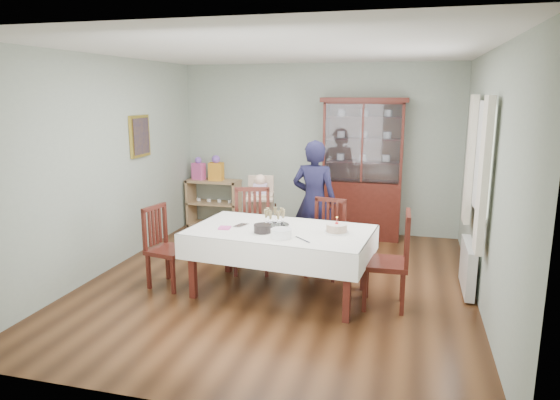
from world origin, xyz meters
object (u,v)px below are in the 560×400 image
(sideboard, at_px, (214,203))
(birthday_cake, at_px, (337,228))
(chair_end_right, at_px, (386,279))
(chair_far_right, at_px, (325,253))
(china_cabinet, at_px, (363,167))
(gift_bag_orange, at_px, (216,169))
(champagne_tray, at_px, (275,221))
(high_chair, at_px, (261,221))
(chair_end_left, at_px, (169,263))
(chair_far_left, at_px, (252,247))
(woman, at_px, (314,202))
(dining_table, at_px, (280,261))
(gift_bag_pink, at_px, (199,170))

(sideboard, relative_size, birthday_cake, 3.43)
(birthday_cake, bearing_deg, chair_end_right, -7.03)
(chair_far_right, bearing_deg, chair_end_right, -34.87)
(china_cabinet, distance_m, gift_bag_orange, 2.44)
(champagne_tray, relative_size, gift_bag_orange, 0.78)
(high_chair, bearing_deg, chair_far_right, -47.88)
(chair_end_left, distance_m, chair_end_right, 2.51)
(china_cabinet, relative_size, chair_end_left, 2.27)
(chair_end_left, bearing_deg, gift_bag_orange, 20.45)
(high_chair, bearing_deg, champagne_tray, -79.11)
(chair_end_right, distance_m, gift_bag_orange, 4.00)
(champagne_tray, xyz_separation_m, gift_bag_orange, (-1.69, 2.44, 0.17))
(chair_far_left, bearing_deg, champagne_tray, -64.38)
(chair_end_right, bearing_deg, chair_end_left, -90.17)
(china_cabinet, height_order, woman, china_cabinet)
(chair_end_right, distance_m, high_chair, 2.42)
(dining_table, relative_size, gift_bag_orange, 4.95)
(gift_bag_orange, bearing_deg, dining_table, -55.13)
(chair_end_left, xyz_separation_m, champagne_tray, (1.24, 0.23, 0.53))
(chair_end_left, bearing_deg, chair_far_right, -53.50)
(chair_far_left, relative_size, gift_bag_pink, 2.73)
(chair_end_right, height_order, gift_bag_pink, gift_bag_pink)
(chair_far_left, bearing_deg, birthday_cake, -42.76)
(chair_far_left, distance_m, chair_far_right, 0.94)
(china_cabinet, xyz_separation_m, chair_end_right, (0.53, -2.60, -0.81))
(chair_far_right, xyz_separation_m, chair_end_left, (-1.72, -0.83, 0.00))
(champagne_tray, bearing_deg, birthday_cake, -7.57)
(birthday_cake, bearing_deg, gift_bag_pink, 137.10)
(chair_end_left, relative_size, gift_bag_orange, 2.25)
(chair_far_left, xyz_separation_m, gift_bag_orange, (-1.24, 1.92, 0.68))
(sideboard, distance_m, chair_far_right, 2.91)
(woman, bearing_deg, gift_bag_pink, -26.35)
(sideboard, bearing_deg, china_cabinet, -0.49)
(high_chair, distance_m, champagne_tray, 1.54)
(sideboard, bearing_deg, birthday_cake, -45.91)
(dining_table, xyz_separation_m, champagne_tray, (-0.10, 0.12, 0.43))
(woman, height_order, high_chair, woman)
(gift_bag_orange, bearing_deg, woman, -34.64)
(sideboard, bearing_deg, high_chair, -43.10)
(chair_far_left, bearing_deg, dining_table, -64.66)
(chair_end_right, height_order, champagne_tray, chair_end_right)
(china_cabinet, relative_size, gift_bag_orange, 5.12)
(woman, bearing_deg, chair_end_right, 133.39)
(chair_far_right, xyz_separation_m, champagne_tray, (-0.49, -0.60, 0.54))
(high_chair, bearing_deg, chair_far_left, -92.86)
(chair_far_right, distance_m, chair_end_right, 1.10)
(chair_far_right, relative_size, gift_bag_pink, 2.47)
(birthday_cake, xyz_separation_m, gift_bag_pink, (-2.73, 2.54, 0.16))
(high_chair, bearing_deg, china_cabinet, 26.35)
(birthday_cake, distance_m, gift_bag_orange, 3.50)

